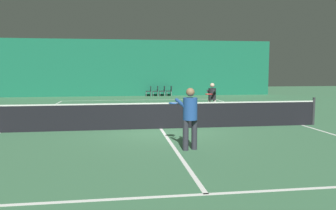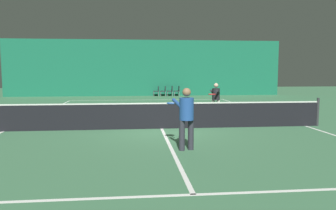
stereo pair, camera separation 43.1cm
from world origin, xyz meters
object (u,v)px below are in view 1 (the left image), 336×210
object	(u,v)px
courtside_chair_3	(170,90)
tennis_net	(161,115)
courtside_chair_0	(149,90)
courtside_chair_1	(156,90)
player_near	(189,114)
player_far	(212,97)
courtside_chair_2	(163,90)

from	to	relation	value
courtside_chair_3	tennis_net	bearing A→B (deg)	-9.69
tennis_net	courtside_chair_0	world-z (taller)	tennis_net
tennis_net	courtside_chair_1	distance (m)	15.36
player_near	player_far	distance (m)	6.72
tennis_net	courtside_chair_1	xyz separation A→B (m)	(1.47, 15.29, -0.03)
tennis_net	player_near	size ratio (longest dim) A/B	7.30
courtside_chair_3	courtside_chair_0	bearing A→B (deg)	-90.00
courtside_chair_1	courtside_chair_2	bearing A→B (deg)	90.00
tennis_net	courtside_chair_1	bearing A→B (deg)	84.51
player_near	player_far	bearing A→B (deg)	-36.27
player_near	courtside_chair_1	size ratio (longest dim) A/B	1.96
player_far	courtside_chair_2	distance (m)	12.27
player_far	courtside_chair_3	xyz separation A→B (m)	(-0.15, 12.24, -0.41)
tennis_net	player_near	bearing A→B (deg)	-83.49
player_far	courtside_chair_1	bearing A→B (deg)	-149.62
courtside_chair_2	courtside_chair_3	xyz separation A→B (m)	(0.57, 0.00, 0.00)
courtside_chair_0	courtside_chair_1	xyz separation A→B (m)	(0.57, 0.00, 0.00)
tennis_net	courtside_chair_0	distance (m)	15.32
courtside_chair_2	courtside_chair_3	size ratio (longest dim) A/B	1.00
courtside_chair_0	courtside_chair_2	xyz separation A→B (m)	(1.14, 0.00, 0.00)
courtside_chair_0	courtside_chair_3	distance (m)	1.71
tennis_net	player_far	distance (m)	4.13
player_far	player_near	bearing A→B (deg)	3.51
tennis_net	courtside_chair_3	world-z (taller)	tennis_net
player_far	courtside_chair_3	world-z (taller)	player_far
courtside_chair_0	courtside_chair_1	size ratio (longest dim) A/B	1.00
player_far	courtside_chair_2	world-z (taller)	player_far
player_near	courtside_chair_2	world-z (taller)	player_near
courtside_chair_1	courtside_chair_3	xyz separation A→B (m)	(1.14, 0.00, 0.00)
player_near	courtside_chair_1	bearing A→B (deg)	-18.83
tennis_net	courtside_chair_2	xyz separation A→B (m)	(2.04, 15.29, -0.03)
tennis_net	courtside_chair_2	distance (m)	15.43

